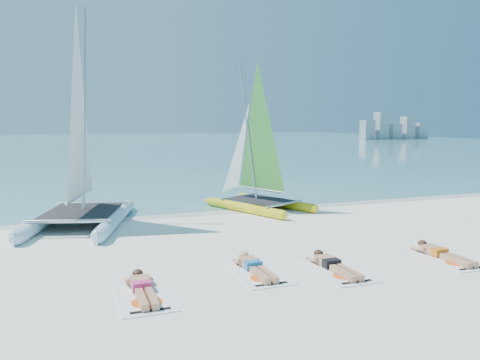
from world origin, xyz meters
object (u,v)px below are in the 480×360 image
at_px(sunbather_b, 254,266).
at_px(sunbather_c, 332,264).
at_px(towel_b, 257,273).
at_px(towel_c, 337,271).
at_px(catamaran_blue, 80,157).
at_px(sunbather_a, 142,287).
at_px(sunbather_d, 441,253).
at_px(catamaran_yellow, 252,161).
at_px(towel_d, 446,259).
at_px(towel_a, 144,296).

distance_m(sunbather_b, sunbather_c, 1.75).
height_order(towel_b, sunbather_b, sunbather_b).
bearing_deg(towel_c, catamaran_blue, 126.36).
bearing_deg(catamaran_blue, sunbather_a, -66.21).
distance_m(catamaran_blue, sunbather_d, 10.66).
xyz_separation_m(catamaran_yellow, towel_d, (1.84, -7.83, -1.79)).
distance_m(sunbather_a, sunbather_c, 4.16).
bearing_deg(sunbather_c, sunbather_a, -179.70).
bearing_deg(catamaran_blue, towel_a, -66.42).
xyz_separation_m(towel_b, towel_c, (1.68, -0.48, 0.00)).
xyz_separation_m(towel_d, sunbather_d, (-0.00, 0.19, 0.11)).
bearing_deg(towel_a, towel_c, 0.30).
relative_size(sunbather_a, sunbather_b, 1.00).
bearing_deg(sunbather_d, catamaran_yellow, 103.53).
height_order(towel_a, sunbather_b, sunbather_b).
relative_size(towel_a, towel_d, 1.00).
bearing_deg(towel_b, towel_c, -15.83).
bearing_deg(sunbather_b, sunbather_c, -15.83).
height_order(sunbather_b, sunbather_c, same).
height_order(towel_a, sunbather_a, sunbather_a).
xyz_separation_m(sunbather_a, towel_b, (2.48, 0.31, -0.11)).
distance_m(sunbather_b, towel_c, 1.81).
height_order(sunbather_b, towel_d, sunbather_b).
height_order(catamaran_yellow, sunbather_a, catamaran_yellow).
bearing_deg(sunbather_d, towel_d, -90.00).
height_order(sunbather_c, towel_d, sunbather_c).
height_order(sunbather_a, sunbather_c, same).
relative_size(catamaran_blue, sunbather_a, 4.18).
height_order(catamaran_yellow, sunbather_b, catamaran_yellow).
relative_size(sunbather_a, towel_d, 0.93).
xyz_separation_m(sunbather_a, sunbather_d, (7.07, -0.09, 0.00)).
bearing_deg(towel_d, sunbather_a, 177.69).
bearing_deg(towel_b, catamaran_yellow, 69.19).
bearing_deg(sunbather_d, towel_c, -178.48).
relative_size(towel_b, sunbather_b, 1.07).
bearing_deg(towel_a, catamaran_yellow, 55.91).
height_order(towel_c, sunbather_d, sunbather_d).
distance_m(catamaran_blue, sunbather_a, 7.05).
xyz_separation_m(sunbather_a, towel_c, (4.16, -0.17, -0.11)).
distance_m(sunbather_a, towel_d, 7.08).
relative_size(catamaran_yellow, towel_b, 3.08).
xyz_separation_m(sunbather_a, towel_d, (7.07, -0.28, -0.11)).
xyz_separation_m(towel_a, sunbather_b, (2.48, 0.69, 0.11)).
height_order(catamaran_blue, sunbather_c, catamaran_blue).
height_order(sunbather_a, sunbather_d, same).
xyz_separation_m(towel_a, sunbather_a, (0.00, 0.19, 0.11)).
height_order(towel_a, towel_b, same).
distance_m(sunbather_c, towel_d, 2.93).
distance_m(towel_a, towel_c, 4.16).
distance_m(towel_a, towel_d, 7.07).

